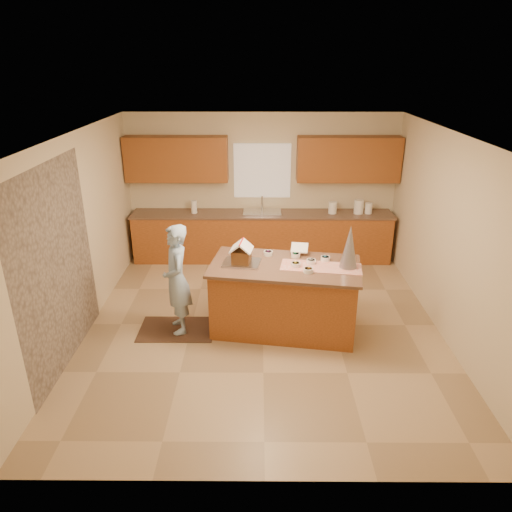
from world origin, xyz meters
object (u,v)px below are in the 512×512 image
tinsel_tree (349,247)px  gingerbread_house (241,254)px  island_base (284,298)px  boy (177,280)px

tinsel_tree → gingerbread_house: size_ratio=1.73×
island_base → gingerbread_house: size_ratio=5.65×
island_base → tinsel_tree: bearing=3.7°
boy → tinsel_tree: bearing=73.2°
island_base → boy: bearing=-168.9°
tinsel_tree → island_base: bearing=174.9°
tinsel_tree → gingerbread_house: tinsel_tree is taller
tinsel_tree → boy: bearing=179.6°
gingerbread_house → boy: bearing=-173.7°
tinsel_tree → boy: (-2.31, 0.01, -0.49)m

